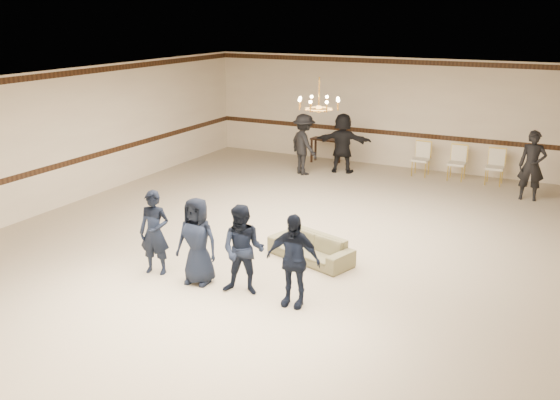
{
  "coord_description": "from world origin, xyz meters",
  "views": [
    {
      "loc": [
        4.93,
        -10.37,
        4.46
      ],
      "look_at": [
        -0.12,
        -0.5,
        1.0
      ],
      "focal_mm": 38.87,
      "sensor_mm": 36.0,
      "label": 1
    }
  ],
  "objects": [
    {
      "name": "banquet_chair_right",
      "position": [
        2.89,
        6.24,
        0.47
      ],
      "size": [
        0.48,
        0.48,
        0.95
      ],
      "primitive_type": null,
      "rotation": [
        0.0,
        0.0,
        0.04
      ],
      "color": "beige",
      "rests_on": "floor"
    },
    {
      "name": "adult_left",
      "position": [
        -2.13,
        4.9,
        0.86
      ],
      "size": [
        1.28,
        1.15,
        1.73
      ],
      "primitive_type": "imported",
      "rotation": [
        0.0,
        0.0,
        2.55
      ],
      "color": "black",
      "rests_on": "floor"
    },
    {
      "name": "adult_mid",
      "position": [
        -1.23,
        5.6,
        0.86
      ],
      "size": [
        1.67,
        0.8,
        1.73
      ],
      "primitive_type": "imported",
      "rotation": [
        0.0,
        0.0,
        3.33
      ],
      "color": "black",
      "rests_on": "floor"
    },
    {
      "name": "boy_a",
      "position": [
        -1.56,
        -2.52,
        0.76
      ],
      "size": [
        0.62,
        0.48,
        1.51
      ],
      "primitive_type": "imported",
      "rotation": [
        0.0,
        0.0,
        0.24
      ],
      "color": "black",
      "rests_on": "floor"
    },
    {
      "name": "room",
      "position": [
        0.0,
        0.0,
        1.6
      ],
      "size": [
        12.01,
        14.01,
        3.21
      ],
      "color": "tan",
      "rests_on": "ground"
    },
    {
      "name": "chandelier",
      "position": [
        0.0,
        1.0,
        2.88
      ],
      "size": [
        0.94,
        0.94,
        0.89
      ],
      "primitive_type": null,
      "color": "gold",
      "rests_on": "ceiling"
    },
    {
      "name": "banquet_chair_mid",
      "position": [
        1.89,
        6.24,
        0.47
      ],
      "size": [
        0.46,
        0.46,
        0.95
      ],
      "primitive_type": null,
      "rotation": [
        0.0,
        0.0,
        -0.01
      ],
      "color": "beige",
      "rests_on": "floor"
    },
    {
      "name": "crown_molding",
      "position": [
        0.0,
        6.99,
        3.08
      ],
      "size": [
        12.0,
        0.02,
        0.14
      ],
      "primitive_type": "cube",
      "color": "#361F10",
      "rests_on": "wall_back"
    },
    {
      "name": "chair_rail",
      "position": [
        0.0,
        6.99,
        1.0
      ],
      "size": [
        12.0,
        0.02,
        0.14
      ],
      "primitive_type": "cube",
      "color": "#361F10",
      "rests_on": "wall_back"
    },
    {
      "name": "boy_c",
      "position": [
        0.24,
        -2.52,
        0.76
      ],
      "size": [
        0.85,
        0.73,
        1.51
      ],
      "primitive_type": "imported",
      "rotation": [
        0.0,
        0.0,
        0.23
      ],
      "color": "black",
      "rests_on": "floor"
    },
    {
      "name": "boy_b",
      "position": [
        -0.66,
        -2.52,
        0.76
      ],
      "size": [
        0.79,
        0.56,
        1.51
      ],
      "primitive_type": "imported",
      "rotation": [
        0.0,
        0.0,
        0.11
      ],
      "color": "black",
      "rests_on": "floor"
    },
    {
      "name": "console_table",
      "position": [
        -2.11,
        6.44,
        0.38
      ],
      "size": [
        0.92,
        0.45,
        0.75
      ],
      "primitive_type": "cube",
      "rotation": [
        0.0,
        0.0,
        -0.08
      ],
      "color": "black",
      "rests_on": "floor"
    },
    {
      "name": "settee",
      "position": [
        0.64,
        -0.74,
        0.24
      ],
      "size": [
        1.78,
        1.13,
        0.49
      ],
      "primitive_type": "imported",
      "rotation": [
        0.0,
        0.0,
        -0.31
      ],
      "color": "#6C6C48",
      "rests_on": "floor"
    },
    {
      "name": "adult_right",
      "position": [
        3.87,
        5.2,
        0.86
      ],
      "size": [
        0.66,
        0.46,
        1.73
      ],
      "primitive_type": "imported",
      "rotation": [
        0.0,
        0.0,
        0.08
      ],
      "color": "black",
      "rests_on": "floor"
    },
    {
      "name": "boy_d",
      "position": [
        1.14,
        -2.52,
        0.76
      ],
      "size": [
        0.91,
        0.44,
        1.51
      ],
      "primitive_type": "imported",
      "rotation": [
        0.0,
        0.0,
        0.08
      ],
      "color": "black",
      "rests_on": "floor"
    },
    {
      "name": "banquet_chair_left",
      "position": [
        0.89,
        6.24,
        0.47
      ],
      "size": [
        0.48,
        0.48,
        0.95
      ],
      "primitive_type": null,
      "rotation": [
        0.0,
        0.0,
        -0.04
      ],
      "color": "beige",
      "rests_on": "floor"
    }
  ]
}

